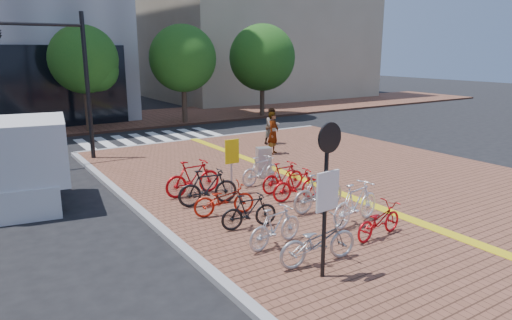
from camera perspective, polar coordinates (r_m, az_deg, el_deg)
ground at (r=13.37m, az=6.55°, el=-7.09°), size 120.00×120.00×0.00m
kerb_north at (r=24.70m, az=-5.73°, el=2.71°), size 14.00×0.25×0.15m
far_sidewalk at (r=31.99m, az=-18.01°, el=4.59°), size 70.00×8.00×0.15m
building_beige at (r=49.27m, az=-0.84°, el=18.57°), size 20.00×18.00×18.00m
crosswalk at (r=25.54m, az=-12.79°, el=2.64°), size 7.50×4.00×0.01m
street_trees at (r=30.06m, az=-7.24°, el=12.32°), size 16.20×4.60×6.35m
bike_0 at (r=10.14m, az=7.76°, el=-10.05°), size 1.99×0.88×1.01m
bike_1 at (r=10.88m, az=2.45°, el=-8.32°), size 1.68×0.71×0.98m
bike_2 at (r=11.95m, az=-0.86°, el=-6.40°), size 1.60×0.68×0.93m
bike_3 at (r=12.91m, az=-4.02°, el=-4.92°), size 1.85×0.96×0.92m
bike_4 at (r=13.74m, az=-6.03°, el=-3.40°), size 1.90×0.81×1.11m
bike_5 at (r=14.73m, az=-7.89°, el=-2.20°), size 1.93×0.62×1.15m
bike_6 at (r=11.80m, az=15.10°, el=-7.33°), size 1.71×0.77×0.87m
bike_7 at (r=12.46m, az=12.37°, el=-5.31°), size 2.01×0.90×1.17m
bike_8 at (r=13.29m, az=7.85°, el=-3.99°), size 1.90×0.61×1.13m
bike_9 at (r=14.17m, az=5.11°, el=-3.07°), size 1.72×0.67×1.01m
bike_10 at (r=14.95m, az=3.42°, el=-2.13°), size 1.70×0.55×1.01m
bike_11 at (r=15.77m, az=0.67°, el=-1.30°), size 1.71×0.64×1.00m
pedestrian_a at (r=20.41m, az=2.16°, el=3.40°), size 0.83×0.75×1.89m
pedestrian_b at (r=22.65m, az=2.06°, el=4.27°), size 0.93×0.76×1.78m
utility_box at (r=16.63m, az=0.96°, el=-0.31°), size 0.60×0.50×1.12m
yellow_sign at (r=14.56m, az=-3.04°, el=0.45°), size 0.49×0.11×1.80m
notice_sign at (r=9.02m, az=8.88°, el=-2.78°), size 0.60×0.15×3.22m
traffic_light_pole at (r=20.28m, az=-24.52°, el=11.39°), size 3.26×1.26×6.08m
box_truck at (r=16.14m, az=-27.07°, el=-0.20°), size 2.72×4.92×2.70m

